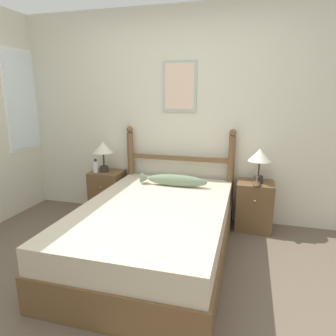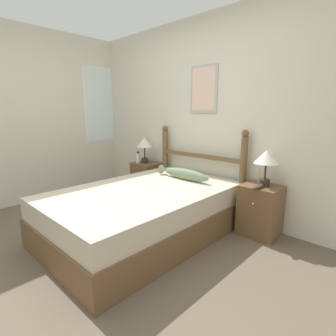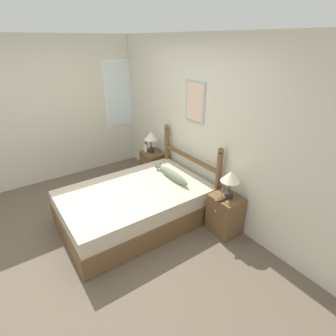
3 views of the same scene
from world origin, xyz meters
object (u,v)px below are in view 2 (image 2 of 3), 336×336
at_px(bed, 144,213).
at_px(nightstand_left, 147,180).
at_px(table_lamp_left, 144,144).
at_px(model_boat, 258,186).
at_px(table_lamp_right, 266,159).
at_px(nightstand_right, 260,211).
at_px(bottle, 138,157).
at_px(fish_pillow, 183,174).

bearing_deg(bed, nightstand_left, 136.52).
distance_m(bed, nightstand_left, 1.29).
relative_size(table_lamp_left, model_boat, 1.81).
bearing_deg(bed, table_lamp_right, 43.06).
xyz_separation_m(nightstand_right, table_lamp_right, (0.02, 0.01, 0.58)).
bearing_deg(model_boat, nightstand_left, 176.65).
relative_size(bottle, fish_pillow, 0.23).
height_order(nightstand_left, table_lamp_right, table_lamp_right).
relative_size(table_lamp_left, table_lamp_right, 1.00).
xyz_separation_m(bottle, model_boat, (1.99, -0.04, -0.06)).
relative_size(table_lamp_right, fish_pillow, 0.50).
bearing_deg(bottle, table_lamp_right, 2.23).
relative_size(nightstand_left, bottle, 3.16).
height_order(model_boat, fish_pillow, model_boat).
distance_m(table_lamp_right, bottle, 2.02).
relative_size(nightstand_right, table_lamp_left, 1.46).
bearing_deg(table_lamp_right, fish_pillow, -164.43).
height_order(bottle, model_boat, model_boat).
height_order(bed, table_lamp_left, table_lamp_left).
distance_m(bed, table_lamp_right, 1.44).
distance_m(bed, bottle, 1.38).
relative_size(table_lamp_left, fish_pillow, 0.50).
xyz_separation_m(nightstand_left, table_lamp_right, (1.89, 0.01, 0.58)).
distance_m(nightstand_left, table_lamp_right, 1.97).
distance_m(nightstand_left, bottle, 0.39).
xyz_separation_m(bed, table_lamp_left, (-0.96, 0.88, 0.60)).
bearing_deg(fish_pillow, bed, -92.16).
relative_size(nightstand_right, bottle, 3.16).
height_order(bed, table_lamp_right, table_lamp_right).
height_order(nightstand_left, model_boat, model_boat).
relative_size(nightstand_left, fish_pillow, 0.74).
bearing_deg(nightstand_right, table_lamp_left, -179.69).
height_order(bottle, fish_pillow, bottle).
distance_m(bed, fish_pillow, 0.72).
bearing_deg(table_lamp_right, model_boat, -97.75).
bearing_deg(nightstand_left, bottle, -147.91).
height_order(nightstand_right, table_lamp_right, table_lamp_right).
bearing_deg(bottle, bed, -37.85).
height_order(bed, nightstand_right, nightstand_right).
bearing_deg(table_lamp_right, bottle, -177.77).
xyz_separation_m(bed, nightstand_left, (-0.93, 0.89, 0.02)).
xyz_separation_m(table_lamp_right, model_boat, (-0.02, -0.12, -0.27)).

